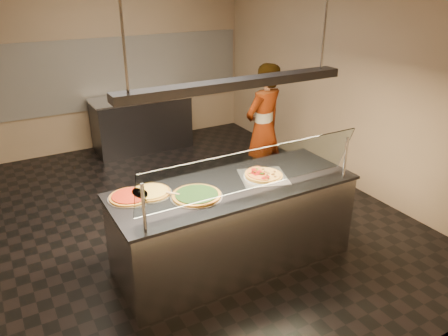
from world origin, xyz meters
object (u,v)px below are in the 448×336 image
serving_counter (234,225)px  heat_lamp_housing (235,84)px  sneeze_guard (254,170)px  pizza_tomato (130,197)px  pizza_spatula (179,192)px  half_pizza_pepperoni (256,176)px  pizza_spinach (196,195)px  pizza_cheese (150,192)px  prep_table (142,123)px  worker (263,128)px  perforated_tray (263,176)px  half_pizza_sausage (271,173)px

serving_counter → heat_lamp_housing: size_ratio=1.09×
sneeze_guard → pizza_tomato: 1.19m
sneeze_guard → pizza_spatula: 0.76m
pizza_spatula → sneeze_guard: bearing=-35.4°
serving_counter → sneeze_guard: bearing=-90.0°
half_pizza_pepperoni → heat_lamp_housing: heat_lamp_housing is taller
sneeze_guard → pizza_spinach: 0.60m
pizza_spinach → pizza_cheese: (-0.36, 0.28, -0.00)m
pizza_spinach → heat_lamp_housing: size_ratio=0.22×
half_pizza_pepperoni → pizza_tomato: half_pizza_pepperoni is taller
half_pizza_pepperoni → pizza_tomato: size_ratio=1.04×
serving_counter → sneeze_guard: 0.83m
half_pizza_pepperoni → prep_table: 3.77m
sneeze_guard → pizza_spatula: sneeze_guard is taller
pizza_cheese → worker: 2.40m
perforated_tray → worker: bearing=55.8°
perforated_tray → half_pizza_pepperoni: 0.10m
pizza_tomato → pizza_spinach: bearing=-26.7°
serving_counter → pizza_cheese: bearing=163.6°
half_pizza_sausage → worker: (0.85, 1.39, -0.06)m
perforated_tray → heat_lamp_housing: size_ratio=0.26×
sneeze_guard → half_pizza_sausage: size_ratio=5.22×
half_pizza_sausage → prep_table: size_ratio=0.26×
perforated_tray → pizza_tomato: bearing=170.5°
sneeze_guard → heat_lamp_housing: (0.00, 0.34, 0.72)m
pizza_cheese → heat_lamp_housing: 1.31m
pizza_spinach → sneeze_guard: bearing=-33.9°
perforated_tray → pizza_spatula: 0.93m
serving_counter → pizza_spatula: bearing=173.4°
perforated_tray → pizza_spatula: bearing=176.6°
heat_lamp_housing → serving_counter: bearing=180.0°
half_pizza_pepperoni → worker: size_ratio=0.24×
perforated_tray → sneeze_guard: bearing=-135.1°
pizza_tomato → pizza_spatula: size_ratio=1.49×
worker → sneeze_guard: bearing=37.0°
serving_counter → pizza_tomato: (-1.00, 0.24, 0.48)m
serving_counter → half_pizza_pepperoni: (0.26, 0.01, 0.50)m
sneeze_guard → worker: worker is taller
serving_counter → sneeze_guard: size_ratio=1.11×
perforated_tray → prep_table: perforated_tray is taller
pizza_spinach → pizza_spatula: bearing=140.1°
serving_counter → pizza_spatula: pizza_spatula is taller
perforated_tray → half_pizza_pepperoni: size_ratio=1.39×
worker → half_pizza_pepperoni: bearing=36.9°
pizza_cheese → perforated_tray: bearing=-11.0°
half_pizza_pepperoni → half_pizza_sausage: half_pizza_pepperoni is taller
half_pizza_pepperoni → half_pizza_sausage: bearing=-0.1°
serving_counter → sneeze_guard: sneeze_guard is taller
pizza_tomato → heat_lamp_housing: size_ratio=0.18×
pizza_spinach → pizza_cheese: 0.46m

